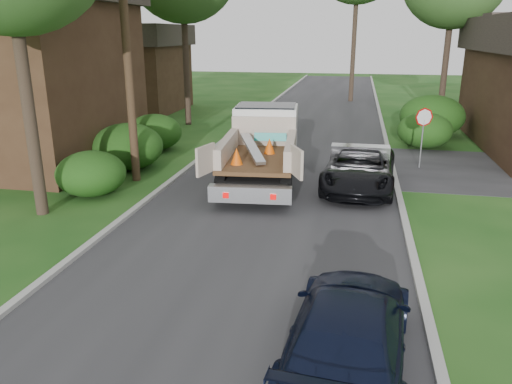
{
  "coord_description": "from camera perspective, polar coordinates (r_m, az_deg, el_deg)",
  "views": [
    {
      "loc": [
        2.51,
        -11.89,
        5.3
      ],
      "look_at": [
        -0.03,
        0.74,
        1.2
      ],
      "focal_mm": 35.0,
      "sensor_mm": 36.0,
      "label": 1
    }
  ],
  "objects": [
    {
      "name": "utility_pole",
      "position": [
        18.67,
        -14.61,
        16.73
      ],
      "size": [
        2.42,
        1.25,
        10.0
      ],
      "color": "#382619",
      "rests_on": "ground"
    },
    {
      "name": "house_left_near",
      "position": [
        23.84,
        -26.93,
        13.37
      ],
      "size": [
        9.72,
        8.64,
        8.4
      ],
      "color": "#3A2417",
      "rests_on": "ground"
    },
    {
      "name": "hedge_left_a",
      "position": [
        17.84,
        -18.33,
        2.02
      ],
      "size": [
        2.34,
        2.34,
        1.53
      ],
      "primitive_type": "ellipsoid",
      "color": "#0D3A0F",
      "rests_on": "ground"
    },
    {
      "name": "hedge_left_c",
      "position": [
        24.2,
        -11.56,
        6.71
      ],
      "size": [
        2.6,
        2.6,
        1.7
      ],
      "primitive_type": "ellipsoid",
      "color": "#0D3A0F",
      "rests_on": "ground"
    },
    {
      "name": "hedge_left_b",
      "position": [
        20.94,
        -14.47,
        5.07
      ],
      "size": [
        2.86,
        2.86,
        1.87
      ],
      "primitive_type": "ellipsoid",
      "color": "#0D3A0F",
      "rests_on": "ground"
    },
    {
      "name": "hedge_right_b",
      "position": [
        28.49,
        19.48,
        8.2
      ],
      "size": [
        3.38,
        3.38,
        2.21
      ],
      "primitive_type": "ellipsoid",
      "color": "#0D3A0F",
      "rests_on": "ground"
    },
    {
      "name": "ground",
      "position": [
        13.26,
        -0.51,
        -5.91
      ],
      "size": [
        120.0,
        120.0,
        0.0
      ],
      "primitive_type": "plane",
      "color": "#164313",
      "rests_on": "ground"
    },
    {
      "name": "curb_right",
      "position": [
        22.57,
        15.11,
        3.62
      ],
      "size": [
        0.2,
        90.0,
        0.12
      ],
      "primitive_type": "cube",
      "color": "#9E9E99",
      "rests_on": "ground"
    },
    {
      "name": "house_left_far",
      "position": [
        37.55,
        -14.32,
        13.71
      ],
      "size": [
        7.56,
        7.56,
        6.0
      ],
      "color": "#3A2417",
      "rests_on": "ground"
    },
    {
      "name": "road",
      "position": [
        22.66,
        4.7,
        4.09
      ],
      "size": [
        8.0,
        90.0,
        0.02
      ],
      "primitive_type": "cube",
      "color": "#28282B",
      "rests_on": "ground"
    },
    {
      "name": "flatbed_truck",
      "position": [
        19.14,
        0.83,
        5.92
      ],
      "size": [
        3.43,
        7.05,
        2.59
      ],
      "rotation": [
        0.0,
        0.0,
        0.09
      ],
      "color": "black",
      "rests_on": "ground"
    },
    {
      "name": "stop_sign",
      "position": [
        21.36,
        18.58,
        7.25
      ],
      "size": [
        0.71,
        0.32,
        2.48
      ],
      "color": "slate",
      "rests_on": "ground"
    },
    {
      "name": "navy_suv",
      "position": [
        8.59,
        10.54,
        -15.22
      ],
      "size": [
        2.32,
        4.85,
        1.36
      ],
      "primitive_type": "imported",
      "rotation": [
        0.0,
        0.0,
        3.05
      ],
      "color": "black",
      "rests_on": "ground"
    },
    {
      "name": "curb_left",
      "position": [
        23.46,
        -5.32,
        4.68
      ],
      "size": [
        0.2,
        90.0,
        0.12
      ],
      "primitive_type": "cube",
      "color": "#9E9E99",
      "rests_on": "ground"
    },
    {
      "name": "black_pickup",
      "position": [
        18.11,
        11.73,
        2.65
      ],
      "size": [
        2.71,
        5.35,
        1.45
      ],
      "primitive_type": "imported",
      "rotation": [
        0.0,
        0.0,
        -0.06
      ],
      "color": "black",
      "rests_on": "ground"
    },
    {
      "name": "hedge_right_a",
      "position": [
        25.5,
        18.72,
        6.68
      ],
      "size": [
        2.6,
        2.6,
        1.7
      ],
      "primitive_type": "ellipsoid",
      "color": "#0D3A0F",
      "rests_on": "ground"
    }
  ]
}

